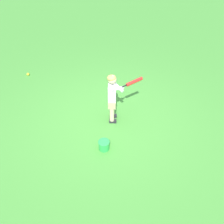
% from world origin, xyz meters
% --- Properties ---
extents(ground_plane, '(40.00, 40.00, 0.00)m').
position_xyz_m(ground_plane, '(0.00, 0.00, 0.00)').
color(ground_plane, '#479338').
extents(child_batter, '(0.71, 0.44, 1.08)m').
position_xyz_m(child_batter, '(-0.10, -0.06, 0.65)').
color(child_batter, '#232328').
rests_on(child_batter, ground).
extents(play_ball_far_left, '(0.07, 0.07, 0.07)m').
position_xyz_m(play_ball_far_left, '(2.22, -1.84, 0.04)').
color(play_ball_far_left, yellow).
rests_on(play_ball_far_left, ground).
extents(toy_bucket, '(0.22, 0.22, 0.19)m').
position_xyz_m(toy_bucket, '(0.08, 0.78, 0.10)').
color(toy_bucket, green).
rests_on(toy_bucket, ground).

